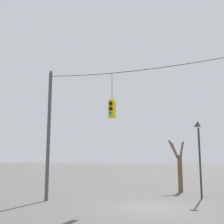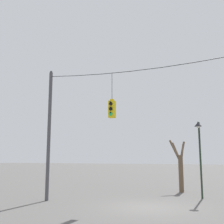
{
  "view_description": "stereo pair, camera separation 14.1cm",
  "coord_description": "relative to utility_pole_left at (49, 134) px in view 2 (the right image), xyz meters",
  "views": [
    {
      "loc": [
        3.89,
        -14.54,
        2.51
      ],
      "look_at": [
        -1.99,
        -0.1,
        5.06
      ],
      "focal_mm": 45.0,
      "sensor_mm": 36.0,
      "label": 1
    },
    {
      "loc": [
        4.03,
        -14.48,
        2.51
      ],
      "look_at": [
        -1.99,
        -0.1,
        5.06
      ],
      "focal_mm": 45.0,
      "sensor_mm": 36.0,
      "label": 2
    }
  ],
  "objects": [
    {
      "name": "ground_plane",
      "position": [
        6.19,
        0.1,
        -3.98
      ],
      "size": [
        200.0,
        200.0,
        0.0
      ],
      "primitive_type": "plane",
      "color": "#565451"
    },
    {
      "name": "utility_pole_left",
      "position": [
        0.0,
        0.0,
        0.0
      ],
      "size": [
        0.21,
        0.21,
        7.98
      ],
      "color": "#4C4C51",
      "rests_on": "ground_plane"
    },
    {
      "name": "span_wire",
      "position": [
        6.19,
        0.0,
        3.42
      ],
      "size": [
        12.38,
        0.03,
        0.34
      ],
      "color": "black"
    },
    {
      "name": "traffic_light_near_left_pole",
      "position": [
        4.2,
        0.0,
        1.25
      ],
      "size": [
        0.34,
        0.58,
        2.6
      ],
      "color": "yellow"
    },
    {
      "name": "street_lamp",
      "position": [
        8.44,
        4.21,
        -0.51
      ],
      "size": [
        0.45,
        0.78,
        4.79
      ],
      "color": "#233323",
      "rests_on": "ground_plane"
    },
    {
      "name": "bare_tree",
      "position": [
        6.67,
        7.46,
        -2.05
      ],
      "size": [
        1.18,
        1.96,
        3.89
      ],
      "color": "brown",
      "rests_on": "ground_plane"
    }
  ]
}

